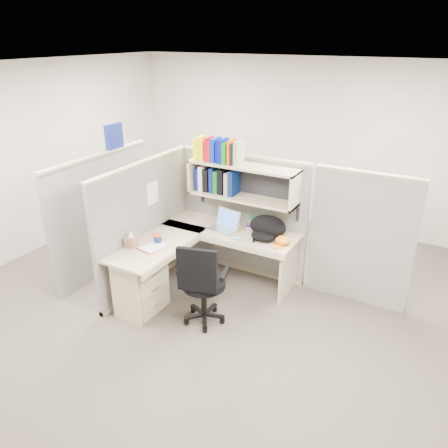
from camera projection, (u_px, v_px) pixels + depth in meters
The scene contains 14 objects.
ground at pixel (208, 300), 5.37m from camera, with size 6.00×6.00×0.00m, color #38312B.
room_shell at pixel (206, 174), 4.72m from camera, with size 6.00×6.00×6.00m.
cubicle at pixel (200, 214), 5.54m from camera, with size 3.79×1.84×1.95m.
desk at pixel (165, 271), 5.15m from camera, with size 1.74×1.75×0.73m.
laptop at pixel (222, 221), 5.46m from camera, with size 0.35×0.35×0.25m, color #BBBBC0, non-canonical shape.
backpack at pixel (266, 228), 5.24m from camera, with size 0.46×0.35×0.27m, color black, non-canonical shape.
orange_cap at pixel (283, 240), 5.13m from camera, with size 0.18×0.21×0.10m, color orange, non-canonical shape.
snack_canister at pixel (158, 238), 5.18m from camera, with size 0.10×0.10×0.10m.
tissue_box at pixel (131, 239), 5.06m from camera, with size 0.13×0.13×0.20m, color #8E6650, non-canonical shape.
mouse at pixel (237, 238), 5.26m from camera, with size 0.10×0.07×0.04m, color #95A9D3.
paper_cup at pixel (237, 222), 5.60m from camera, with size 0.08×0.08×0.11m, color white.
book_stack at pixel (256, 222), 5.60m from camera, with size 0.18×0.25×0.12m, color gray, non-canonical shape.
loose_paper at pixel (154, 246), 5.10m from camera, with size 0.23×0.30×0.00m, color silver, non-canonical shape.
task_chair at pixel (203, 296), 4.80m from camera, with size 0.58×0.54×1.03m.
Camera 1 is at (2.38, -3.87, 3.02)m, focal length 35.00 mm.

